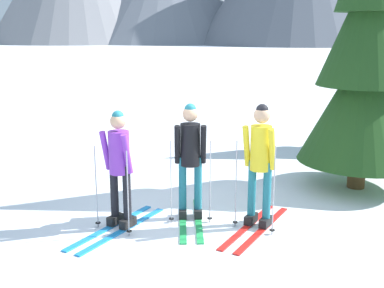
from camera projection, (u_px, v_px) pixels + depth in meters
The scene contains 6 objects.
ground_plane at pixel (175, 224), 6.69m from camera, with size 400.00×400.00×0.00m, color white.
skier_in_purple at pixel (119, 166), 6.38m from camera, with size 1.08×1.72×1.62m.
skier_in_black at pixel (190, 155), 6.70m from camera, with size 0.61×1.62×1.67m.
skier_in_yellow at pixel (260, 161), 6.40m from camera, with size 1.05×1.71×1.71m.
pine_tree_near at pixel (365, 76), 10.44m from camera, with size 1.51×1.51×3.64m.
pine_tree_mid at pixel (367, 54), 7.71m from camera, with size 2.05×2.05×4.95m.
Camera 1 is at (0.64, -6.22, 2.65)m, focal length 44.65 mm.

